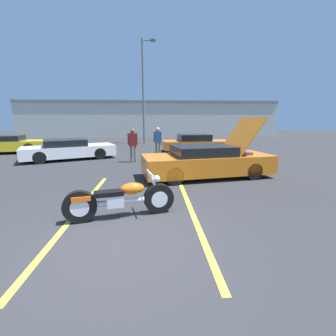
# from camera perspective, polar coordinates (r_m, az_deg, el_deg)

# --- Properties ---
(ground_plane) EXTENTS (80.00, 80.00, 0.00)m
(ground_plane) POSITION_cam_1_polar(r_m,az_deg,el_deg) (4.24, -11.32, -18.47)
(ground_plane) COLOR #2D2D30
(parking_stripe_foreground) EXTENTS (0.12, 5.87, 0.01)m
(parking_stripe_foreground) POSITION_cam_1_polar(r_m,az_deg,el_deg) (5.96, -21.61, -9.76)
(parking_stripe_foreground) COLOR yellow
(parking_stripe_foreground) RESTS_ON ground
(parking_stripe_middle) EXTENTS (0.12, 5.87, 0.01)m
(parking_stripe_middle) POSITION_cam_1_polar(r_m,az_deg,el_deg) (5.73, 5.56, -9.80)
(parking_stripe_middle) COLOR yellow
(parking_stripe_middle) RESTS_ON ground
(far_building) EXTENTS (32.00, 4.20, 4.40)m
(far_building) POSITION_cam_1_polar(r_m,az_deg,el_deg) (30.08, -4.70, 12.56)
(far_building) COLOR beige
(far_building) RESTS_ON ground
(light_pole) EXTENTS (1.21, 0.28, 8.81)m
(light_pole) POSITION_cam_1_polar(r_m,az_deg,el_deg) (20.95, -6.11, 19.43)
(light_pole) COLOR slate
(light_pole) RESTS_ON ground
(motorcycle) EXTENTS (2.39, 0.87, 0.99)m
(motorcycle) POSITION_cam_1_polar(r_m,az_deg,el_deg) (5.12, -11.87, -7.83)
(motorcycle) COLOR black
(motorcycle) RESTS_ON ground
(show_car_hood_open) EXTENTS (5.03, 2.59, 2.23)m
(show_car_hood_open) POSITION_cam_1_polar(r_m,az_deg,el_deg) (8.62, 9.99, 1.72)
(show_car_hood_open) COLOR orange
(show_car_hood_open) RESTS_ON ground
(parked_car_mid_row) EXTENTS (5.02, 3.58, 1.09)m
(parked_car_mid_row) POSITION_cam_1_polar(r_m,az_deg,el_deg) (13.49, -23.84, 4.32)
(parked_car_mid_row) COLOR white
(parked_car_mid_row) RESTS_ON ground
(parked_car_right_row) EXTENTS (4.64, 2.14, 1.18)m
(parked_car_right_row) POSITION_cam_1_polar(r_m,az_deg,el_deg) (15.47, 7.12, 6.27)
(parked_car_right_row) COLOR orange
(parked_car_right_row) RESTS_ON ground
(parked_car_left_row) EXTENTS (4.50, 2.60, 1.14)m
(parked_car_left_row) POSITION_cam_1_polar(r_m,az_deg,el_deg) (17.89, -35.38, 4.91)
(parked_car_left_row) COLOR yellow
(parked_car_left_row) RESTS_ON ground
(spectator_near_motorcycle) EXTENTS (0.52, 0.22, 1.71)m
(spectator_near_motorcycle) POSITION_cam_1_polar(r_m,az_deg,el_deg) (12.87, -2.58, 7.20)
(spectator_near_motorcycle) COLOR gray
(spectator_near_motorcycle) RESTS_ON ground
(spectator_by_show_car) EXTENTS (0.52, 0.22, 1.70)m
(spectator_by_show_car) POSITION_cam_1_polar(r_m,az_deg,el_deg) (11.52, -8.92, 6.44)
(spectator_by_show_car) COLOR gray
(spectator_by_show_car) RESTS_ON ground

